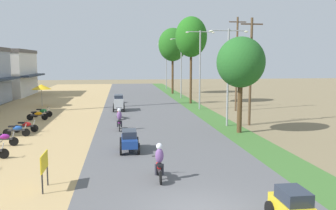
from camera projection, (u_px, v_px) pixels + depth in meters
The scene contains 24 objects.
shophouse_far at pixel (3, 73), 52.90m from camera, with size 8.94×10.59×6.90m.
parked_motorbike_third at pixel (3, 138), 21.57m from camera, with size 1.80×0.54×0.94m.
parked_motorbike_fourth at pixel (17, 130), 24.31m from camera, with size 1.80×0.54×0.94m.
parked_motorbike_fifth at pixel (26, 126), 25.78m from camera, with size 1.80×0.54×0.94m.
parked_motorbike_sixth at pixel (38, 115), 31.08m from camera, with size 1.80×0.54×0.94m.
parked_motorbike_seventh at pixel (43, 112), 32.82m from camera, with size 1.80×0.54×0.94m.
street_signboard at pixel (44, 164), 14.23m from camera, with size 0.06×1.30×1.50m.
vendor_umbrella at pixel (41, 87), 40.35m from camera, with size 2.20×2.20×2.52m.
median_tree_nearest at pixel (241, 63), 25.23m from camera, with size 3.44×3.44×6.88m.
median_tree_second at pixel (191, 37), 42.50m from camera, with size 3.80×3.80×10.44m.
median_tree_third at pixel (173, 45), 55.83m from camera, with size 4.47×4.47×10.31m.
streetlamp_near at pixel (228, 70), 27.92m from camera, with size 3.16×0.20×7.66m.
streetlamp_mid at pixel (200, 65), 37.73m from camera, with size 3.16×0.20×8.36m.
streetlamp_far at pixel (181, 64), 49.36m from camera, with size 3.16×0.20×8.35m.
streetlamp_farthest at pixel (166, 63), 65.24m from camera, with size 3.16×0.20×8.43m.
utility_pole_near at pixel (237, 63), 36.79m from camera, with size 1.80×0.20×9.69m.
utility_pole_far at pixel (251, 70), 28.51m from camera, with size 1.80×0.20×8.62m.
car_hatchback_yellow at pixel (294, 207), 10.92m from camera, with size 1.04×2.00×1.23m.
car_sedan_blue at pixel (129, 140), 20.37m from camera, with size 1.10×2.26×1.19m.
car_van_silver at pixel (119, 102), 36.85m from camera, with size 1.19×2.41×1.67m.
motorbike_foreground_rider at pixel (159, 163), 15.35m from camera, with size 0.54×1.80×1.66m.
motorbike_ahead_second at pixel (119, 120), 26.51m from camera, with size 0.54×1.80×1.66m.
motorbike_ahead_third at pixel (119, 113), 31.85m from camera, with size 0.54×1.80×0.94m.
motorbike_ahead_fourth at pixel (120, 99), 43.99m from camera, with size 0.54×1.80×0.94m.
Camera 1 is at (-2.59, -11.31, 5.22)m, focal length 38.00 mm.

